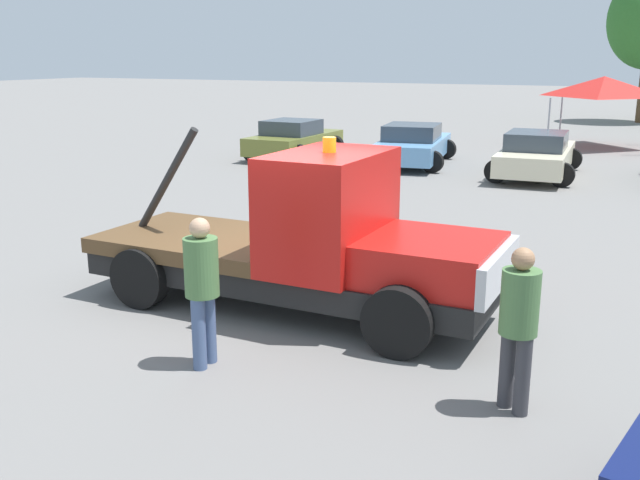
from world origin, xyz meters
name	(u,v)px	position (x,y,z in m)	size (l,w,h in m)	color
ground_plane	(289,306)	(0.00, 0.00, 0.00)	(160.00, 160.00, 0.00)	slate
tow_truck	(311,245)	(0.37, -0.01, 0.96)	(5.97, 2.24, 2.51)	black
person_near_truck	(519,319)	(3.52, -1.75, 1.00)	(0.38, 0.38, 1.72)	#38383D
person_at_hood	(202,282)	(0.06, -2.19, 1.02)	(0.39, 0.39, 1.77)	#475B84
parked_car_olive	(294,139)	(-7.03, 13.61, 0.65)	(2.47, 4.22, 1.34)	olive
parked_car_skyblue	(413,145)	(-2.78, 13.91, 0.65)	(2.91, 4.89, 1.34)	#669ED1
parked_car_cream	(536,155)	(1.29, 13.25, 0.65)	(2.60, 4.93, 1.34)	beige
canopy_tent_red	(604,87)	(2.39, 21.33, 2.34)	(3.47, 3.47, 2.73)	#9E9EA3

